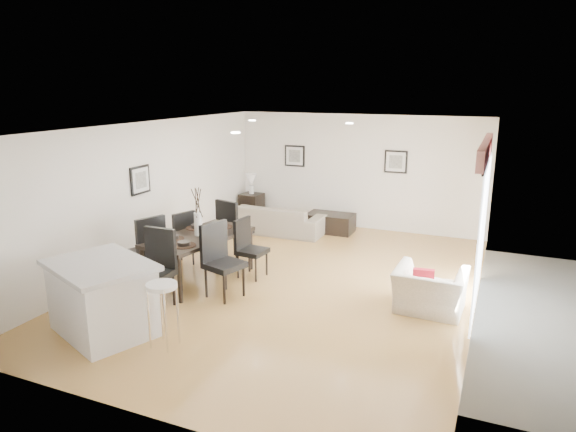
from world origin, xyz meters
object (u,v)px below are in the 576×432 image
at_px(side_table, 252,207).
at_px(dining_chair_foot, 232,226).
at_px(dining_chair_wnear, 148,247).
at_px(dining_chair_wfar, 181,236).
at_px(kitchen_island, 102,297).
at_px(dining_table, 199,240).
at_px(coffee_table, 330,223).
at_px(dining_chair_head, 156,264).
at_px(sofa, 276,219).
at_px(armchair, 430,290).
at_px(dining_chair_enear, 220,256).
at_px(dining_chair_efar, 248,244).
at_px(bar_stool, 162,293).

bearing_deg(side_table, dining_chair_foot, -70.12).
bearing_deg(dining_chair_foot, dining_chair_wnear, 83.58).
height_order(dining_chair_wfar, kitchen_island, dining_chair_wfar).
relative_size(dining_chair_wfar, kitchen_island, 0.61).
bearing_deg(dining_table, coffee_table, 83.50).
bearing_deg(dining_chair_head, sofa, 89.91).
xyz_separation_m(dining_chair_wfar, dining_chair_foot, (0.67, 0.75, 0.07)).
height_order(armchair, kitchen_island, kitchen_island).
distance_m(dining_chair_enear, dining_chair_efar, 0.96).
xyz_separation_m(dining_chair_head, kitchen_island, (-0.14, -1.02, -0.17)).
bearing_deg(armchair, coffee_table, -49.94).
relative_size(sofa, dining_chair_head, 1.81).
bearing_deg(coffee_table, dining_chair_foot, -114.21).
distance_m(dining_chair_efar, coffee_table, 3.37).
height_order(dining_chair_wfar, dining_chair_head, dining_chair_head).
bearing_deg(kitchen_island, armchair, 53.65).
height_order(armchair, dining_chair_efar, dining_chair_efar).
height_order(armchair, dining_chair_wnear, dining_chair_wnear).
bearing_deg(armchair, dining_chair_foot, -11.55).
xyz_separation_m(dining_chair_efar, dining_chair_foot, (-0.72, 0.71, 0.08)).
bearing_deg(dining_chair_wfar, dining_chair_head, 41.96).
height_order(armchair, bar_stool, bar_stool).
bearing_deg(dining_chair_wfar, dining_chair_efar, 110.81).
relative_size(coffee_table, kitchen_island, 0.61).
xyz_separation_m(dining_chair_wfar, dining_chair_head, (0.70, -1.66, 0.09)).
bearing_deg(armchair, dining_chair_enear, 14.49).
distance_m(dining_table, dining_chair_efar, 0.87).
distance_m(dining_chair_efar, dining_chair_foot, 1.01).
distance_m(dining_chair_enear, dining_chair_foot, 1.82).
xyz_separation_m(dining_chair_foot, bar_stool, (0.90, -3.44, 0.09)).
height_order(sofa, coffee_table, sofa).
bearing_deg(dining_chair_efar, kitchen_island, 168.41).
relative_size(armchair, dining_chair_enear, 0.85).
relative_size(dining_chair_enear, coffee_table, 1.13).
distance_m(sofa, dining_chair_wfar, 2.89).
bearing_deg(armchair, bar_stool, 41.21).
relative_size(dining_chair_efar, bar_stool, 1.21).
height_order(dining_chair_efar, coffee_table, dining_chair_efar).
bearing_deg(dining_chair_wfar, dining_chair_enear, 75.56).
distance_m(dining_chair_wnear, kitchen_island, 1.79).
bearing_deg(kitchen_island, dining_table, 108.75).
relative_size(sofa, coffee_table, 2.07).
xyz_separation_m(armchair, bar_stool, (-3.05, -2.47, 0.42)).
bearing_deg(dining_chair_head, dining_chair_foot, 90.69).
relative_size(dining_table, dining_chair_wfar, 1.96).
bearing_deg(dining_chair_efar, dining_chair_enear, -175.12).
xyz_separation_m(dining_chair_wnear, coffee_table, (1.83, 4.35, -0.47)).
height_order(dining_chair_wfar, coffee_table, dining_chair_wfar).
distance_m(dining_chair_wfar, side_table, 3.68).
height_order(dining_chair_wfar, dining_chair_foot, dining_chair_foot).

